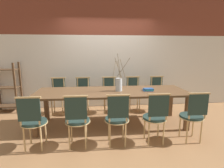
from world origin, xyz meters
name	(u,v)px	position (x,y,z in m)	size (l,w,h in m)	color
ground_plane	(112,125)	(0.00, 0.00, 0.00)	(16.00, 16.00, 0.00)	#9E7047
wall_rear	(107,51)	(0.00, 1.38, 1.60)	(12.00, 0.06, 3.20)	silver
dining_table	(112,94)	(0.00, 0.00, 0.69)	(3.19, 1.03, 0.76)	brown
chair_near_leftend	(33,120)	(-1.36, -0.85, 0.51)	(0.42, 0.42, 0.93)	#233833
chair_near_left	(77,118)	(-0.65, -0.85, 0.51)	(0.42, 0.42, 0.93)	#233833
chair_near_center	(117,117)	(0.01, -0.85, 0.51)	(0.42, 0.42, 0.93)	#233833
chair_near_right	(155,116)	(0.67, -0.85, 0.51)	(0.42, 0.42, 0.93)	#233833
chair_near_rightend	(193,114)	(1.34, -0.85, 0.51)	(0.42, 0.42, 0.93)	#233833
chair_far_leftend	(58,94)	(-1.31, 0.85, 0.51)	(0.42, 0.42, 0.93)	#233833
chair_far_left	(83,94)	(-0.68, 0.85, 0.51)	(0.42, 0.42, 0.93)	#233833
chair_far_center	(109,93)	(0.01, 0.85, 0.51)	(0.42, 0.42, 0.93)	#233833
chair_far_right	(134,92)	(0.66, 0.85, 0.51)	(0.42, 0.42, 0.93)	#233833
chair_far_rightend	(158,92)	(1.32, 0.85, 0.51)	(0.42, 0.42, 0.93)	#233833
vase_centerpiece	(119,84)	(0.14, -0.01, 0.91)	(0.37, 0.38, 0.79)	#B2BCC1
book_stack	(148,90)	(0.77, -0.04, 0.79)	(0.23, 0.20, 0.05)	#234C8C
shelving_rack	(7,88)	(-2.68, 1.12, 0.65)	(0.63, 0.38, 1.31)	#513823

